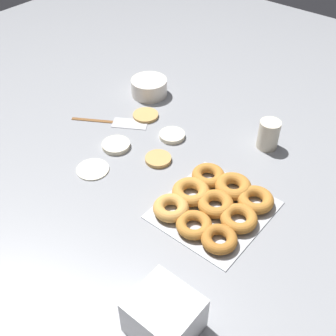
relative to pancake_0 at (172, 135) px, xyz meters
The scene contains 11 objects.
ground_plane 0.16m from the pancake_0, 159.01° to the right, with size 3.00×3.00×0.00m, color gray.
pancake_0 is the anchor object (origin of this frame).
pancake_1 0.31m from the pancake_0, 163.50° to the left, with size 0.10×0.10×0.01m, color silver.
pancake_2 0.20m from the pancake_0, 145.71° to the left, with size 0.10×0.10×0.02m, color beige.
pancake_3 0.16m from the pancake_0, 77.44° to the left, with size 0.09×0.09×0.01m, color tan.
pancake_4 0.13m from the pancake_0, 160.84° to the right, with size 0.09×0.09×0.01m, color tan.
donut_tray 0.36m from the pancake_0, 121.04° to the right, with size 0.31×0.29×0.04m.
batter_bowl 0.29m from the pancake_0, 57.17° to the left, with size 0.14×0.14×0.07m.
container_stack 0.70m from the pancake_0, 142.24° to the right, with size 0.13×0.14×0.11m.
paper_cup 0.33m from the pancake_0, 59.45° to the right, with size 0.07×0.07×0.10m.
spatula 0.20m from the pancake_0, 105.14° to the left, with size 0.18×0.26×0.01m.
Camera 1 is at (-0.76, -0.68, 0.90)m, focal length 45.00 mm.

